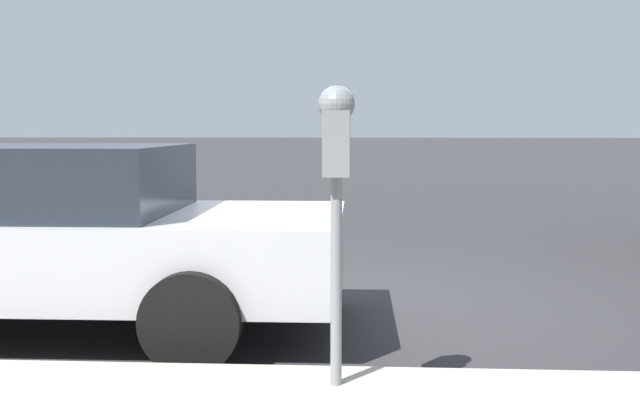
{
  "coord_description": "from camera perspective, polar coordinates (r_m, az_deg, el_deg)",
  "views": [
    {
      "loc": [
        -6.38,
        -0.46,
        1.53
      ],
      "look_at": [
        -2.23,
        -0.22,
        1.12
      ],
      "focal_mm": 42.0,
      "sensor_mm": 36.0,
      "label": 1
    }
  ],
  "objects": [
    {
      "name": "ground_plane",
      "position": [
        6.58,
        -0.82,
        -7.9
      ],
      "size": [
        220.0,
        220.0,
        0.0
      ],
      "primitive_type": "plane",
      "color": "#2B2B2D"
    },
    {
      "name": "parking_meter",
      "position": [
        3.88,
        1.26,
        3.23
      ],
      "size": [
        0.21,
        0.19,
        1.58
      ],
      "color": "gray",
      "rests_on": "sidewalk"
    },
    {
      "name": "car_silver",
      "position": [
        6.13,
        -22.35,
        -2.19
      ],
      "size": [
        2.17,
        4.9,
        1.39
      ],
      "rotation": [
        0.0,
        0.0,
        3.15
      ],
      "color": "#B7BABF",
      "rests_on": "ground_plane"
    }
  ]
}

